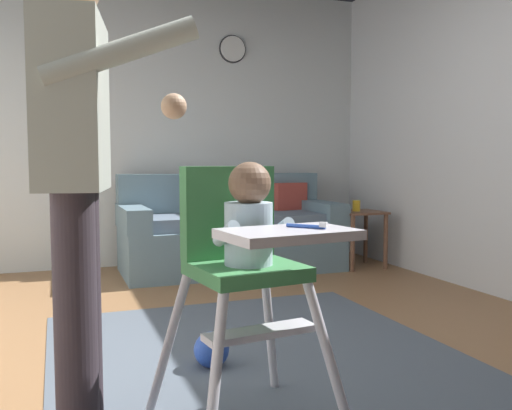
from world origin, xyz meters
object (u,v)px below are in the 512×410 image
object	(u,v)px
adult_standing	(77,177)
side_table	(360,226)
couch	(230,233)
wall_clock	(233,49)
sippy_cup	(356,206)
toy_ball	(212,350)
high_chair	(246,244)

from	to	relation	value
adult_standing	side_table	size ratio (longest dim) A/B	3.13
couch	wall_clock	bearing A→B (deg)	159.42
side_table	sippy_cup	distance (m)	0.19
toy_ball	side_table	world-z (taller)	side_table
adult_standing	sippy_cup	xyz separation A→B (m)	(2.52, 2.46, -0.35)
side_table	wall_clock	size ratio (longest dim) A/B	1.95
wall_clock	couch	bearing A→B (deg)	-110.58
high_chair	toy_ball	world-z (taller)	high_chair
side_table	sippy_cup	size ratio (longest dim) A/B	5.20
high_chair	adult_standing	xyz separation A→B (m)	(-0.56, 0.10, 0.24)
high_chair	wall_clock	world-z (taller)	wall_clock
toy_ball	wall_clock	distance (m)	3.51
sippy_cup	wall_clock	world-z (taller)	wall_clock
couch	side_table	world-z (taller)	couch
couch	adult_standing	size ratio (longest dim) A/B	1.19
couch	side_table	distance (m)	1.19
side_table	toy_ball	bearing A→B (deg)	-135.27
side_table	high_chair	bearing A→B (deg)	-127.91
high_chair	sippy_cup	xyz separation A→B (m)	(1.96, 2.56, -0.11)
side_table	adult_standing	bearing A→B (deg)	-136.14
high_chair	adult_standing	size ratio (longest dim) A/B	0.60
sippy_cup	couch	bearing A→B (deg)	164.03
wall_clock	toy_ball	bearing A→B (deg)	-109.79
high_chair	wall_clock	size ratio (longest dim) A/B	3.66
toy_ball	side_table	distance (m)	2.76
couch	sippy_cup	bearing A→B (deg)	74.03
toy_ball	sippy_cup	bearing A→B (deg)	45.28
wall_clock	high_chair	bearing A→B (deg)	-106.99
high_chair	side_table	xyz separation A→B (m)	(1.99, 2.56, -0.30)
high_chair	sippy_cup	size ratio (longest dim) A/B	9.78
couch	sippy_cup	world-z (taller)	couch
toy_ball	sippy_cup	xyz separation A→B (m)	(1.91, 1.93, 0.49)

